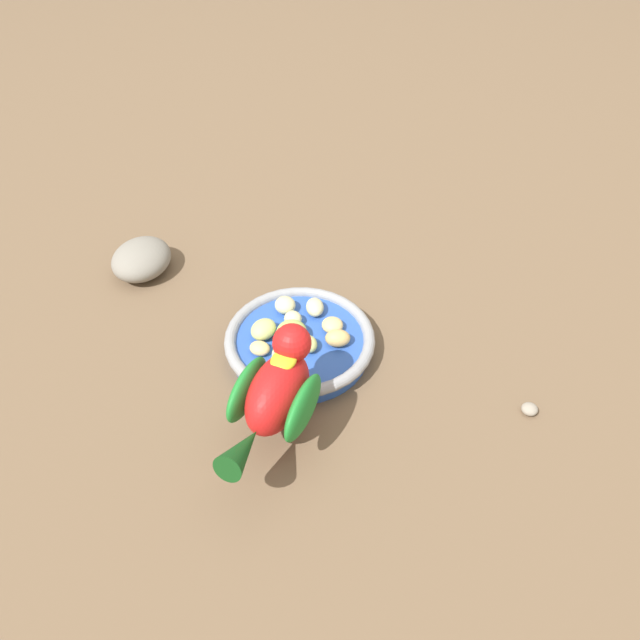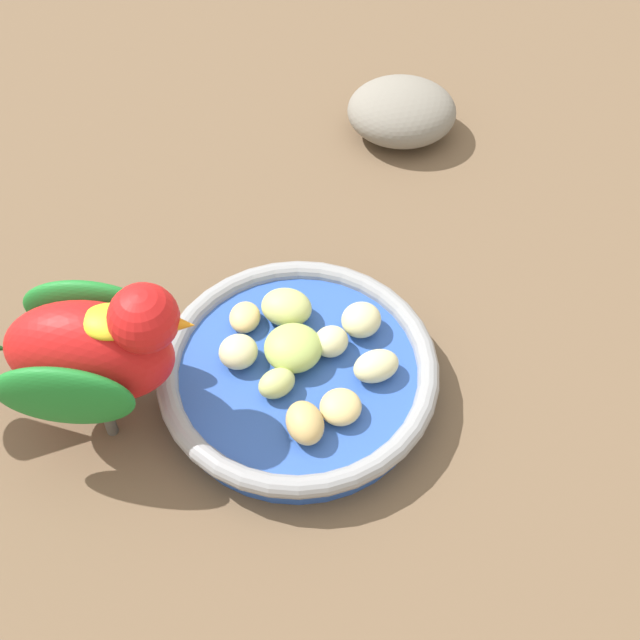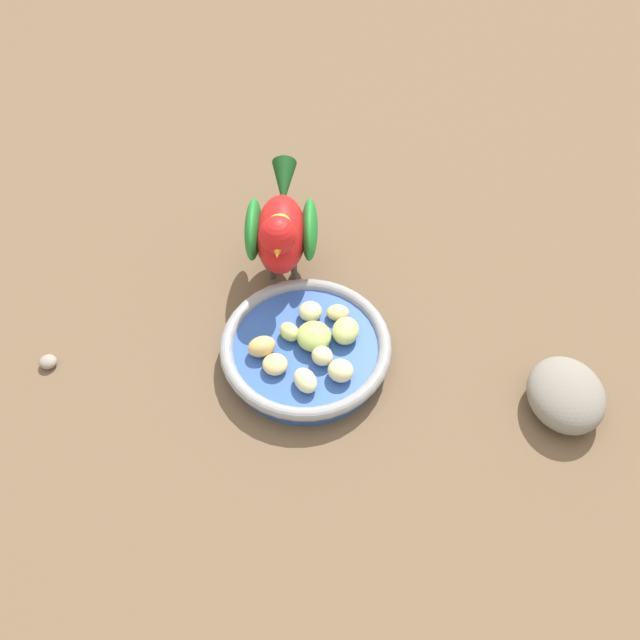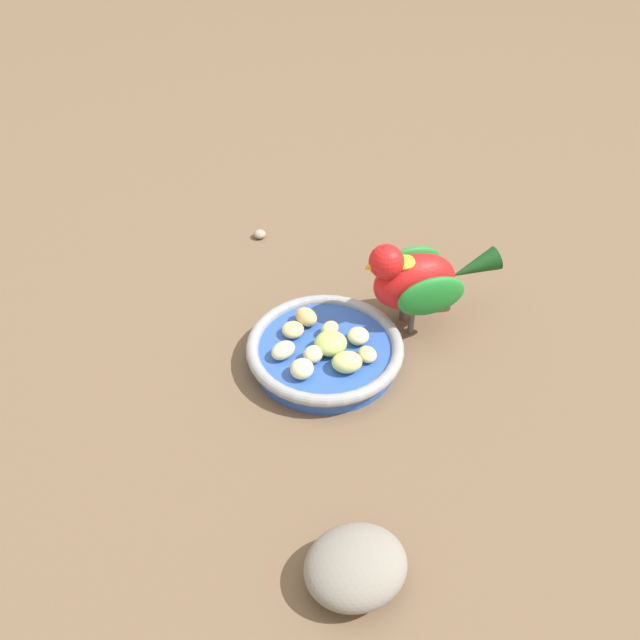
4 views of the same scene
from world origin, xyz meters
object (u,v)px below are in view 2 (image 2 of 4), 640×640
apple_piece_9 (376,366)px  parrot (83,348)px  apple_piece_0 (361,320)px  rock_large (402,111)px  feeding_bowl (298,375)px  apple_piece_1 (290,347)px  apple_piece_7 (305,423)px  apple_piece_8 (245,317)px  apple_piece_5 (331,341)px  apple_piece_2 (239,350)px  apple_piece_3 (287,307)px  apple_piece_4 (270,381)px  apple_piece_6 (341,407)px

apple_piece_9 → parrot: (0.17, 0.08, 0.04)m
apple_piece_0 → rock_large: size_ratio=0.30×
feeding_bowl → apple_piece_1: size_ratio=4.85×
apple_piece_7 → apple_piece_9: (-0.03, -0.06, -0.00)m
feeding_bowl → apple_piece_8: size_ratio=7.45×
apple_piece_1 → parrot: size_ratio=0.21×
apple_piece_5 → apple_piece_7: (-0.01, 0.07, 0.00)m
apple_piece_2 → apple_piece_3: (-0.02, -0.04, 0.00)m
apple_piece_4 → apple_piece_5: size_ratio=1.06×
apple_piece_0 → apple_piece_9: bearing=124.5°
apple_piece_3 → apple_piece_8: 0.03m
apple_piece_1 → apple_piece_4: apple_piece_1 is taller
apple_piece_5 → apple_piece_8: 0.06m
apple_piece_4 → apple_piece_6: 0.05m
apple_piece_7 → apple_piece_2: bearing=-30.7°
apple_piece_6 → apple_piece_9: (-0.01, -0.04, 0.00)m
apple_piece_0 → apple_piece_4: 0.08m
apple_piece_1 → apple_piece_9: (-0.06, -0.01, -0.00)m
apple_piece_0 → apple_piece_6: size_ratio=1.02×
rock_large → feeding_bowl: bearing=94.0°
apple_piece_2 → apple_piece_5: same height
apple_piece_0 → apple_piece_7: 0.09m
apple_piece_2 → apple_piece_9: size_ratio=0.85×
rock_large → apple_piece_6: bearing=100.8°
apple_piece_6 → rock_large: bearing=-79.2°
apple_piece_1 → apple_piece_2: bearing=23.0°
apple_piece_3 → apple_piece_7: bearing=119.8°
apple_piece_0 → parrot: parrot is taller
apple_piece_2 → apple_piece_9: 0.09m
apple_piece_1 → rock_large: size_ratio=0.42×
apple_piece_0 → apple_piece_2: (0.07, 0.05, -0.00)m
apple_piece_0 → apple_piece_1: (0.04, 0.04, 0.00)m
apple_piece_0 → parrot: bearing=38.5°
apple_piece_8 → parrot: parrot is taller
apple_piece_0 → apple_piece_9: apple_piece_0 is taller
apple_piece_8 → rock_large: size_ratio=0.27×
rock_large → apple_piece_0: bearing=101.4°
apple_piece_6 → apple_piece_1: bearing=-31.9°
apple_piece_0 → apple_piece_3: (0.05, 0.01, 0.00)m
apple_piece_5 → apple_piece_6: 0.05m
apple_piece_6 → apple_piece_8: (0.09, -0.05, -0.00)m
apple_piece_7 → apple_piece_1: bearing=-58.3°
apple_piece_3 → apple_piece_9: bearing=162.7°
apple_piece_2 → apple_piece_6: 0.08m
apple_piece_2 → apple_piece_3: size_ratio=0.75×
apple_piece_8 → apple_piece_4: bearing=131.2°
apple_piece_2 → apple_piece_4: bearing=152.6°
apple_piece_6 → apple_piece_7: (0.02, 0.02, 0.00)m
rock_large → apple_piece_2: bearing=85.9°
apple_piece_1 → feeding_bowl: bearing=139.2°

